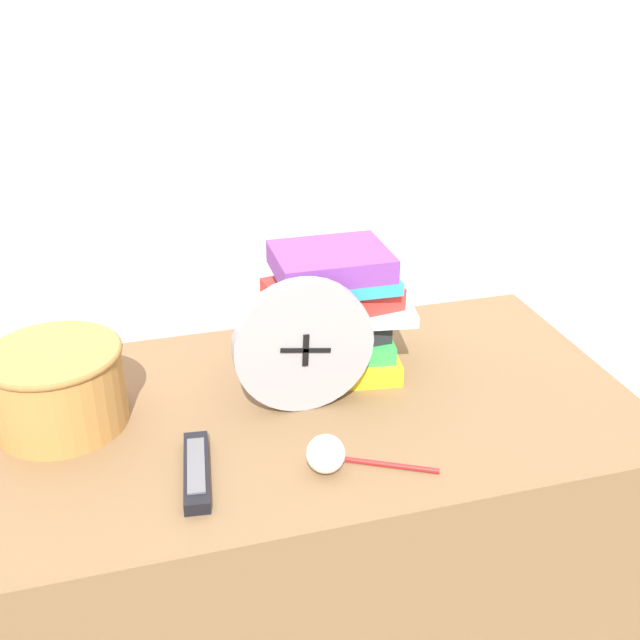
{
  "coord_description": "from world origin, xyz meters",
  "views": [
    {
      "loc": [
        -0.25,
        -0.74,
        1.43
      ],
      "look_at": [
        0.06,
        0.36,
        0.85
      ],
      "focal_mm": 42.0,
      "sensor_mm": 36.0,
      "label": 1
    }
  ],
  "objects_px": {
    "crumpled_paper_ball": "(326,454)",
    "pen": "(390,465)",
    "desk_clock": "(304,346)",
    "tv_remote": "(197,471)",
    "basket": "(58,385)",
    "book_stack": "(334,312)"
  },
  "relations": [
    {
      "from": "crumpled_paper_ball",
      "to": "pen",
      "type": "relative_size",
      "value": 0.43
    },
    {
      "from": "basket",
      "to": "tv_remote",
      "type": "distance_m",
      "value": 0.28
    },
    {
      "from": "desk_clock",
      "to": "book_stack",
      "type": "relative_size",
      "value": 0.86
    },
    {
      "from": "tv_remote",
      "to": "crumpled_paper_ball",
      "type": "bearing_deg",
      "value": -10.94
    },
    {
      "from": "desk_clock",
      "to": "crumpled_paper_ball",
      "type": "height_order",
      "value": "desk_clock"
    },
    {
      "from": "desk_clock",
      "to": "crumpled_paper_ball",
      "type": "xyz_separation_m",
      "value": [
        -0.01,
        -0.18,
        -0.09
      ]
    },
    {
      "from": "basket",
      "to": "crumpled_paper_ball",
      "type": "bearing_deg",
      "value": -31.55
    },
    {
      "from": "basket",
      "to": "pen",
      "type": "relative_size",
      "value": 1.59
    },
    {
      "from": "book_stack",
      "to": "pen",
      "type": "relative_size",
      "value": 2.0
    },
    {
      "from": "desk_clock",
      "to": "tv_remote",
      "type": "xyz_separation_m",
      "value": [
        -0.2,
        -0.14,
        -0.11
      ]
    },
    {
      "from": "book_stack",
      "to": "pen",
      "type": "xyz_separation_m",
      "value": [
        -0.0,
        -0.31,
        -0.11
      ]
    },
    {
      "from": "tv_remote",
      "to": "pen",
      "type": "xyz_separation_m",
      "value": [
        0.28,
        -0.06,
        -0.01
      ]
    },
    {
      "from": "crumpled_paper_ball",
      "to": "tv_remote",
      "type": "bearing_deg",
      "value": 169.06
    },
    {
      "from": "crumpled_paper_ball",
      "to": "pen",
      "type": "distance_m",
      "value": 0.1
    },
    {
      "from": "tv_remote",
      "to": "pen",
      "type": "distance_m",
      "value": 0.29
    },
    {
      "from": "crumpled_paper_ball",
      "to": "pen",
      "type": "bearing_deg",
      "value": -11.57
    },
    {
      "from": "crumpled_paper_ball",
      "to": "pen",
      "type": "xyz_separation_m",
      "value": [
        0.1,
        -0.02,
        -0.03
      ]
    },
    {
      "from": "book_stack",
      "to": "basket",
      "type": "xyz_separation_m",
      "value": [
        -0.48,
        -0.06,
        -0.04
      ]
    },
    {
      "from": "desk_clock",
      "to": "tv_remote",
      "type": "height_order",
      "value": "desk_clock"
    },
    {
      "from": "book_stack",
      "to": "pen",
      "type": "bearing_deg",
      "value": -90.77
    },
    {
      "from": "basket",
      "to": "tv_remote",
      "type": "xyz_separation_m",
      "value": [
        0.19,
        -0.2,
        -0.06
      ]
    },
    {
      "from": "desk_clock",
      "to": "pen",
      "type": "relative_size",
      "value": 1.72
    }
  ]
}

